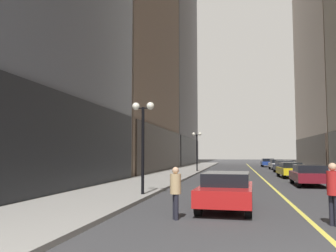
{
  "coord_description": "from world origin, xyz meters",
  "views": [
    {
      "loc": [
        -2.13,
        -5.57,
        1.98
      ],
      "look_at": [
        -9.71,
        33.6,
        5.21
      ],
      "focal_mm": 37.56,
      "sensor_mm": 36.0,
      "label": 1
    }
  ],
  "objects_px": {
    "car_red": "(226,189)",
    "car_maroon": "(309,174)",
    "pedestrian_in_red_jacket": "(333,189)",
    "street_lamp_left_far": "(197,143)",
    "car_navy": "(284,166)",
    "car_white": "(277,164)",
    "pedestrian_in_tan_trench": "(176,189)",
    "car_yellow": "(290,169)",
    "street_lamp_left_near": "(143,127)",
    "car_blue": "(268,162)"
  },
  "relations": [
    {
      "from": "car_blue",
      "to": "pedestrian_in_red_jacket",
      "type": "xyz_separation_m",
      "value": [
        -2.29,
        -47.57,
        0.3
      ]
    },
    {
      "from": "street_lamp_left_far",
      "to": "car_yellow",
      "type": "bearing_deg",
      "value": -41.5
    },
    {
      "from": "car_navy",
      "to": "car_blue",
      "type": "height_order",
      "value": "same"
    },
    {
      "from": "car_yellow",
      "to": "pedestrian_in_red_jacket",
      "type": "distance_m",
      "value": 20.79
    },
    {
      "from": "car_maroon",
      "to": "street_lamp_left_far",
      "type": "xyz_separation_m",
      "value": [
        -8.78,
        15.46,
        2.54
      ]
    },
    {
      "from": "car_navy",
      "to": "street_lamp_left_far",
      "type": "xyz_separation_m",
      "value": [
        -9.24,
        -0.16,
        2.54
      ]
    },
    {
      "from": "car_maroon",
      "to": "street_lamp_left_far",
      "type": "distance_m",
      "value": 17.96
    },
    {
      "from": "street_lamp_left_far",
      "to": "car_maroon",
      "type": "bearing_deg",
      "value": -60.43
    },
    {
      "from": "pedestrian_in_red_jacket",
      "to": "car_maroon",
      "type": "bearing_deg",
      "value": 81.85
    },
    {
      "from": "car_red",
      "to": "car_maroon",
      "type": "relative_size",
      "value": 0.96
    },
    {
      "from": "car_navy",
      "to": "street_lamp_left_far",
      "type": "height_order",
      "value": "street_lamp_left_far"
    },
    {
      "from": "car_maroon",
      "to": "street_lamp_left_near",
      "type": "xyz_separation_m",
      "value": [
        -8.78,
        -7.67,
        2.54
      ]
    },
    {
      "from": "car_maroon",
      "to": "pedestrian_in_tan_trench",
      "type": "height_order",
      "value": "pedestrian_in_tan_trench"
    },
    {
      "from": "car_navy",
      "to": "pedestrian_in_tan_trench",
      "type": "distance_m",
      "value": 29.26
    },
    {
      "from": "car_white",
      "to": "car_yellow",
      "type": "bearing_deg",
      "value": -92.59
    },
    {
      "from": "car_yellow",
      "to": "street_lamp_left_near",
      "type": "bearing_deg",
      "value": -119.53
    },
    {
      "from": "car_white",
      "to": "pedestrian_in_tan_trench",
      "type": "relative_size",
      "value": 2.71
    },
    {
      "from": "car_navy",
      "to": "car_red",
      "type": "bearing_deg",
      "value": -101.53
    },
    {
      "from": "pedestrian_in_red_jacket",
      "to": "street_lamp_left_near",
      "type": "height_order",
      "value": "street_lamp_left_near"
    },
    {
      "from": "car_maroon",
      "to": "car_white",
      "type": "bearing_deg",
      "value": 88.35
    },
    {
      "from": "car_white",
      "to": "pedestrian_in_red_jacket",
      "type": "bearing_deg",
      "value": -93.94
    },
    {
      "from": "pedestrian_in_red_jacket",
      "to": "street_lamp_left_near",
      "type": "xyz_separation_m",
      "value": [
        -6.92,
        5.29,
        2.24
      ]
    },
    {
      "from": "pedestrian_in_red_jacket",
      "to": "street_lamp_left_far",
      "type": "relative_size",
      "value": 0.39
    },
    {
      "from": "pedestrian_in_red_jacket",
      "to": "street_lamp_left_far",
      "type": "bearing_deg",
      "value": 103.68
    },
    {
      "from": "car_maroon",
      "to": "car_blue",
      "type": "xyz_separation_m",
      "value": [
        0.43,
        34.61,
        0.0
      ]
    },
    {
      "from": "car_red",
      "to": "car_white",
      "type": "xyz_separation_m",
      "value": [
        5.57,
        34.7,
        -0.0
      ]
    },
    {
      "from": "pedestrian_in_red_jacket",
      "to": "car_yellow",
      "type": "bearing_deg",
      "value": 85.0
    },
    {
      "from": "car_red",
      "to": "street_lamp_left_near",
      "type": "xyz_separation_m",
      "value": [
        -3.91,
        2.87,
        2.54
      ]
    },
    {
      "from": "pedestrian_in_tan_trench",
      "to": "street_lamp_left_far",
      "type": "xyz_separation_m",
      "value": [
        -2.43,
        28.3,
        2.33
      ]
    },
    {
      "from": "car_red",
      "to": "car_navy",
      "type": "xyz_separation_m",
      "value": [
        5.34,
        26.16,
        0.0
      ]
    },
    {
      "from": "street_lamp_left_far",
      "to": "pedestrian_in_tan_trench",
      "type": "bearing_deg",
      "value": -85.09
    },
    {
      "from": "car_navy",
      "to": "pedestrian_in_red_jacket",
      "type": "height_order",
      "value": "pedestrian_in_red_jacket"
    },
    {
      "from": "car_navy",
      "to": "street_lamp_left_far",
      "type": "distance_m",
      "value": 9.59
    },
    {
      "from": "car_white",
      "to": "street_lamp_left_far",
      "type": "relative_size",
      "value": 0.98
    },
    {
      "from": "car_red",
      "to": "car_blue",
      "type": "bearing_deg",
      "value": 83.3
    },
    {
      "from": "car_yellow",
      "to": "car_white",
      "type": "height_order",
      "value": "same"
    },
    {
      "from": "car_maroon",
      "to": "street_lamp_left_far",
      "type": "height_order",
      "value": "street_lamp_left_far"
    },
    {
      "from": "car_yellow",
      "to": "car_blue",
      "type": "bearing_deg",
      "value": 88.98
    },
    {
      "from": "car_red",
      "to": "car_yellow",
      "type": "distance_m",
      "value": 18.91
    },
    {
      "from": "car_maroon",
      "to": "pedestrian_in_tan_trench",
      "type": "xyz_separation_m",
      "value": [
        -6.34,
        -12.83,
        0.2
      ]
    },
    {
      "from": "pedestrian_in_tan_trench",
      "to": "street_lamp_left_near",
      "type": "xyz_separation_m",
      "value": [
        -2.43,
        5.16,
        2.33
      ]
    },
    {
      "from": "car_maroon",
      "to": "car_white",
      "type": "relative_size",
      "value": 1.06
    },
    {
      "from": "pedestrian_in_tan_trench",
      "to": "street_lamp_left_far",
      "type": "bearing_deg",
      "value": 94.91
    },
    {
      "from": "car_red",
      "to": "car_blue",
      "type": "relative_size",
      "value": 0.98
    },
    {
      "from": "car_white",
      "to": "pedestrian_in_red_jacket",
      "type": "xyz_separation_m",
      "value": [
        -2.55,
        -37.12,
        0.3
      ]
    },
    {
      "from": "car_red",
      "to": "pedestrian_in_tan_trench",
      "type": "xyz_separation_m",
      "value": [
        -1.47,
        -2.29,
        0.21
      ]
    },
    {
      "from": "car_navy",
      "to": "pedestrian_in_tan_trench",
      "type": "xyz_separation_m",
      "value": [
        -6.81,
        -28.45,
        0.2
      ]
    },
    {
      "from": "car_maroon",
      "to": "street_lamp_left_near",
      "type": "relative_size",
      "value": 1.03
    },
    {
      "from": "car_red",
      "to": "car_yellow",
      "type": "height_order",
      "value": "same"
    },
    {
      "from": "car_navy",
      "to": "street_lamp_left_near",
      "type": "distance_m",
      "value": 25.19
    }
  ]
}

